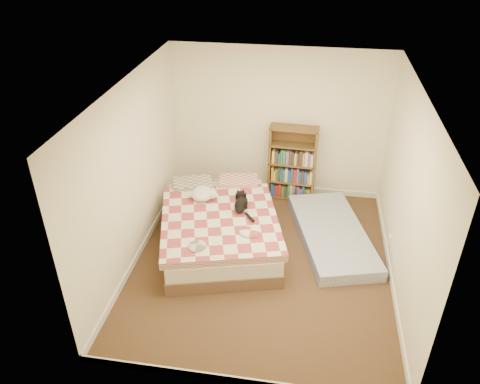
# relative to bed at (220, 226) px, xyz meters

# --- Properties ---
(room) EXTENTS (3.51, 4.01, 2.51)m
(room) POSITION_rel_bed_xyz_m (0.67, -0.40, 0.93)
(room) COLOR #472C1E
(room) RESTS_ON ground
(bed) EXTENTS (2.06, 2.52, 0.59)m
(bed) POSITION_rel_bed_xyz_m (0.00, 0.00, 0.00)
(bed) COLOR brown
(bed) RESTS_ON room
(bookshelf) EXTENTS (0.79, 0.30, 1.29)m
(bookshelf) POSITION_rel_bed_xyz_m (0.94, 1.42, 0.23)
(bookshelf) COLOR brown
(bookshelf) RESTS_ON room
(floor_mattress) EXTENTS (1.43, 2.20, 0.18)m
(floor_mattress) POSITION_rel_bed_xyz_m (1.64, 0.29, -0.18)
(floor_mattress) COLOR #6D7CB6
(floor_mattress) RESTS_ON room
(black_cat) EXTENTS (0.28, 0.71, 0.16)m
(black_cat) POSITION_rel_bed_xyz_m (0.30, 0.15, 0.33)
(black_cat) COLOR black
(black_cat) RESTS_ON bed
(white_dog) EXTENTS (0.49, 0.49, 0.18)m
(white_dog) POSITION_rel_bed_xyz_m (-0.31, 0.27, 0.35)
(white_dog) COLOR white
(white_dog) RESTS_ON bed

